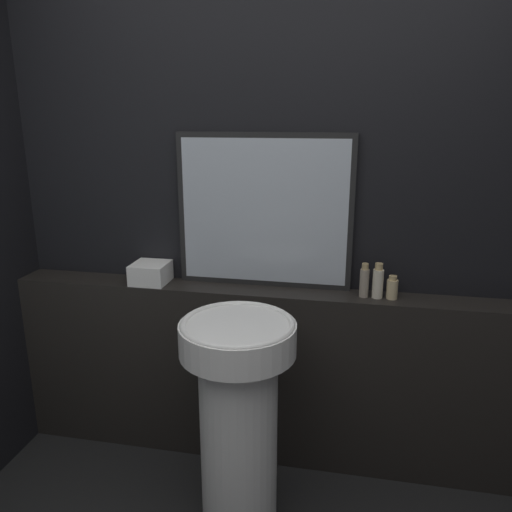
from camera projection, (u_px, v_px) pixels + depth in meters
wall_back at (283, 209)px, 2.34m from camera, size 8.00×0.06×2.50m
vanity_counter at (277, 376)px, 2.44m from camera, size 2.60×0.18×0.88m
pedestal_sink at (239, 412)px, 2.01m from camera, size 0.46×0.46×0.92m
mirror at (264, 212)px, 2.31m from camera, size 0.82×0.03×0.72m
towel_stack at (151, 273)px, 2.43m from camera, size 0.17×0.17×0.10m
shampoo_bottle at (364, 281)px, 2.23m from camera, size 0.04×0.04×0.16m
conditioner_bottle at (378, 282)px, 2.22m from camera, size 0.05×0.05×0.16m
lotion_bottle at (392, 288)px, 2.21m from camera, size 0.05×0.05×0.11m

